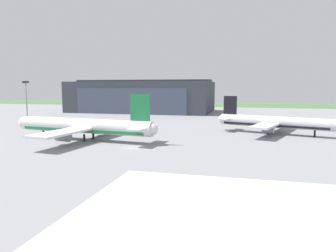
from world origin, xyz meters
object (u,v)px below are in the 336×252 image
(maintenance_hangar, at_px, (142,96))
(fuel_bowser, at_px, (32,121))
(airliner_far_left, at_px, (274,122))
(apron_light_mast, at_px, (27,100))
(airliner_near_left, at_px, (84,126))

(maintenance_hangar, relative_size, fuel_bowser, 15.76)
(maintenance_hangar, distance_m, airliner_far_left, 102.77)
(maintenance_hangar, bearing_deg, fuel_bowser, -106.90)
(apron_light_mast, bearing_deg, fuel_bowser, 121.73)
(maintenance_hangar, distance_m, fuel_bowser, 75.25)
(maintenance_hangar, relative_size, apron_light_mast, 4.85)
(apron_light_mast, bearing_deg, airliner_far_left, 4.16)
(airliner_near_left, relative_size, apron_light_mast, 2.66)
(airliner_near_left, distance_m, fuel_bowser, 48.85)
(airliner_far_left, distance_m, fuel_bowser, 90.64)
(airliner_near_left, xyz_separation_m, airliner_far_left, (51.49, 24.72, -0.19))
(fuel_bowser, bearing_deg, maintenance_hangar, 73.10)
(maintenance_hangar, relative_size, airliner_far_left, 2.26)
(fuel_bowser, bearing_deg, apron_light_mast, -58.27)
(maintenance_hangar, distance_m, airliner_near_left, 102.52)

